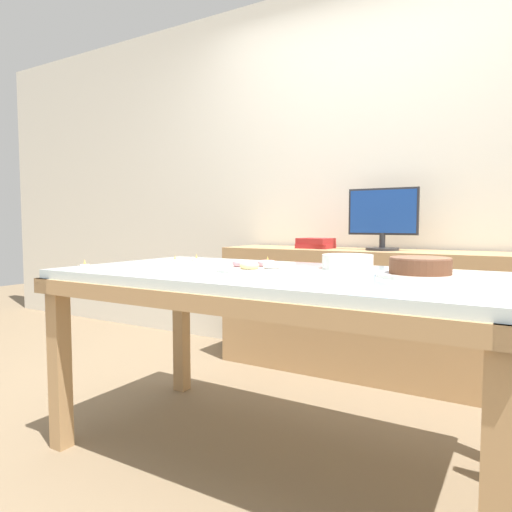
% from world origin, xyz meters
% --- Properties ---
extents(ground_plane, '(12.00, 12.00, 0.00)m').
position_xyz_m(ground_plane, '(0.00, 0.00, 0.00)').
color(ground_plane, '#7A664C').
extents(wall_back, '(8.00, 0.10, 2.60)m').
position_xyz_m(wall_back, '(0.00, 1.50, 1.30)').
color(wall_back, silver).
rests_on(wall_back, ground).
extents(dining_table, '(1.76, 0.91, 0.76)m').
position_xyz_m(dining_table, '(0.00, 0.00, 0.67)').
color(dining_table, silver).
rests_on(dining_table, ground).
extents(sideboard, '(1.89, 0.44, 0.79)m').
position_xyz_m(sideboard, '(0.00, 1.20, 0.39)').
color(sideboard, tan).
rests_on(sideboard, ground).
extents(computer_monitor, '(0.42, 0.20, 0.38)m').
position_xyz_m(computer_monitor, '(0.10, 1.20, 0.98)').
color(computer_monitor, '#262628').
rests_on(computer_monitor, sideboard).
extents(book_stack, '(0.23, 0.20, 0.07)m').
position_xyz_m(book_stack, '(-0.34, 1.20, 0.82)').
color(book_stack, maroon).
rests_on(book_stack, sideboard).
extents(cake_chocolate_round, '(0.30, 0.30, 0.07)m').
position_xyz_m(cake_chocolate_round, '(0.54, 0.09, 0.79)').
color(cake_chocolate_round, silver).
rests_on(cake_chocolate_round, dining_table).
extents(pastry_platter, '(0.32, 0.32, 0.04)m').
position_xyz_m(pastry_platter, '(-0.07, -0.03, 0.78)').
color(pastry_platter, silver).
rests_on(pastry_platter, dining_table).
extents(plate_stack, '(0.21, 0.21, 0.06)m').
position_xyz_m(plate_stack, '(0.22, 0.23, 0.79)').
color(plate_stack, silver).
rests_on(plate_stack, dining_table).
extents(tealight_near_cakes, '(0.04, 0.04, 0.04)m').
position_xyz_m(tealight_near_cakes, '(-0.56, 0.21, 0.77)').
color(tealight_near_cakes, silver).
rests_on(tealight_near_cakes, dining_table).
extents(tealight_left_edge, '(0.04, 0.04, 0.04)m').
position_xyz_m(tealight_left_edge, '(-0.60, 0.10, 0.77)').
color(tealight_left_edge, silver).
rests_on(tealight_left_edge, dining_table).
extents(tealight_near_front, '(0.04, 0.04, 0.04)m').
position_xyz_m(tealight_near_front, '(-0.18, 0.25, 0.77)').
color(tealight_near_front, silver).
rests_on(tealight_near_front, dining_table).
extents(tealight_centre, '(0.04, 0.04, 0.04)m').
position_xyz_m(tealight_centre, '(-0.75, -0.31, 0.77)').
color(tealight_centre, silver).
rests_on(tealight_centre, dining_table).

